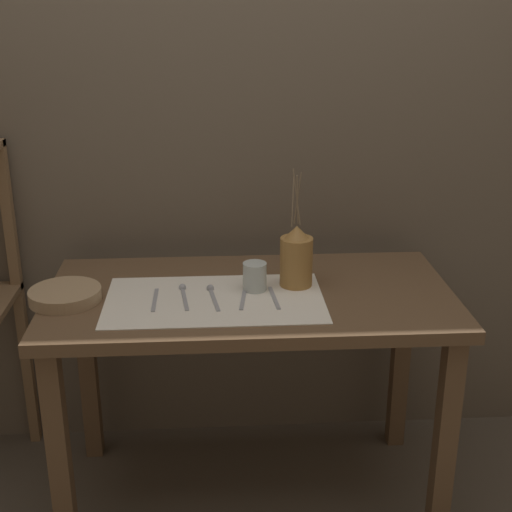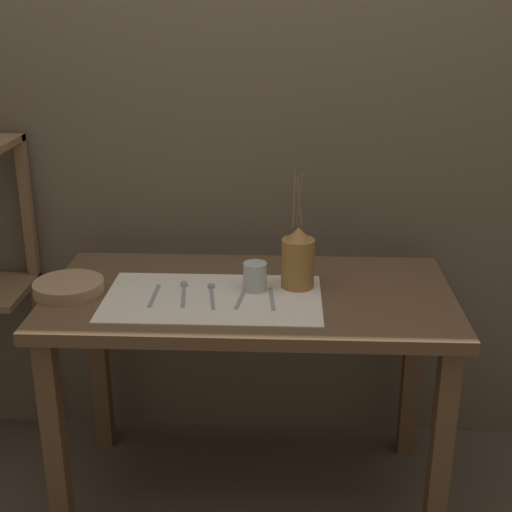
% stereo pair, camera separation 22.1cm
% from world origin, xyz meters
% --- Properties ---
extents(ground_plane, '(12.00, 12.00, 0.00)m').
position_xyz_m(ground_plane, '(0.00, 0.00, 0.00)').
color(ground_plane, brown).
extents(stone_wall_back, '(7.00, 0.06, 2.40)m').
position_xyz_m(stone_wall_back, '(0.00, 0.44, 1.20)').
color(stone_wall_back, brown).
rests_on(stone_wall_back, ground_plane).
extents(wooden_table, '(1.29, 0.66, 0.77)m').
position_xyz_m(wooden_table, '(0.00, 0.00, 0.66)').
color(wooden_table, brown).
rests_on(wooden_table, ground_plane).
extents(linen_cloth, '(0.67, 0.39, 0.00)m').
position_xyz_m(linen_cloth, '(-0.11, -0.06, 0.78)').
color(linen_cloth, silver).
rests_on(linen_cloth, wooden_table).
extents(pitcher_with_flowers, '(0.10, 0.10, 0.39)m').
position_xyz_m(pitcher_with_flowers, '(0.15, 0.04, 0.87)').
color(pitcher_with_flowers, olive).
rests_on(pitcher_with_flowers, wooden_table).
extents(wooden_bowl, '(0.22, 0.22, 0.04)m').
position_xyz_m(wooden_bowl, '(-0.57, -0.04, 0.79)').
color(wooden_bowl, '#9E7F5B').
rests_on(wooden_bowl, wooden_table).
extents(glass_tumbler_near, '(0.08, 0.08, 0.09)m').
position_xyz_m(glass_tumbler_near, '(0.02, 0.01, 0.82)').
color(glass_tumbler_near, '#B7C1BC').
rests_on(glass_tumbler_near, wooden_table).
extents(fork_outer, '(0.01, 0.17, 0.00)m').
position_xyz_m(fork_outer, '(-0.30, -0.06, 0.78)').
color(fork_outer, '#939399').
rests_on(fork_outer, wooden_table).
extents(spoon_inner, '(0.04, 0.18, 0.02)m').
position_xyz_m(spoon_inner, '(-0.21, -0.00, 0.78)').
color(spoon_inner, '#939399').
rests_on(spoon_inner, wooden_table).
extents(spoon_outer, '(0.04, 0.18, 0.02)m').
position_xyz_m(spoon_outer, '(-0.12, -0.01, 0.78)').
color(spoon_outer, '#939399').
rests_on(spoon_outer, wooden_table).
extents(knife_center, '(0.03, 0.17, 0.00)m').
position_xyz_m(knife_center, '(-0.02, -0.06, 0.78)').
color(knife_center, '#939399').
rests_on(knife_center, wooden_table).
extents(fork_inner, '(0.03, 0.17, 0.00)m').
position_xyz_m(fork_inner, '(0.07, -0.06, 0.78)').
color(fork_inner, '#939399').
rests_on(fork_inner, wooden_table).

